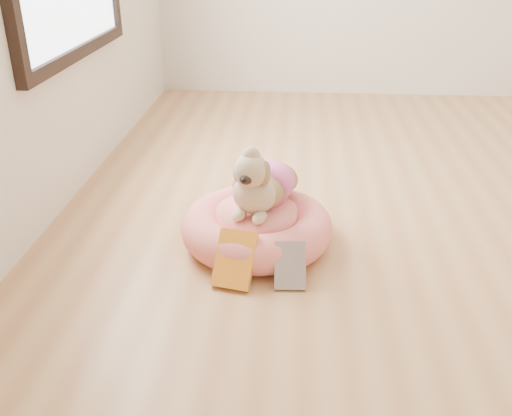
# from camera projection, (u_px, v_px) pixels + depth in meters

# --- Properties ---
(floor) EXTENTS (4.50, 4.50, 0.00)m
(floor) POSITION_uv_depth(u_px,v_px,m) (485.00, 221.00, 2.64)
(floor) COLOR #B67E4C
(floor) RESTS_ON ground
(pet_bed) EXTENTS (0.64, 0.64, 0.17)m
(pet_bed) POSITION_uv_depth(u_px,v_px,m) (257.00, 227.00, 2.41)
(pet_bed) COLOR #FA6275
(pet_bed) RESTS_ON floor
(dog) EXTENTS (0.39, 0.48, 0.31)m
(dog) POSITION_uv_depth(u_px,v_px,m) (261.00, 172.00, 2.33)
(dog) COLOR brown
(dog) RESTS_ON pet_bed
(book_yellow) EXTENTS (0.18, 0.19, 0.19)m
(book_yellow) POSITION_uv_depth(u_px,v_px,m) (235.00, 260.00, 2.14)
(book_yellow) COLOR yellow
(book_yellow) RESTS_ON floor
(book_white) EXTENTS (0.12, 0.12, 0.16)m
(book_white) POSITION_uv_depth(u_px,v_px,m) (290.00, 265.00, 2.14)
(book_white) COLOR white
(book_white) RESTS_ON floor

